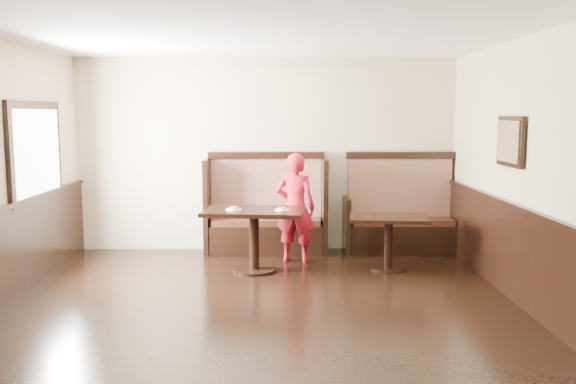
{
  "coord_description": "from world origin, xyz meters",
  "views": [
    {
      "loc": [
        0.19,
        -5.4,
        2.01
      ],
      "look_at": [
        0.3,
        2.35,
        1.0
      ],
      "focal_mm": 38.0,
      "sensor_mm": 36.0,
      "label": 1
    }
  ],
  "objects_px": {
    "booth_main": "(266,216)",
    "table_neighbor": "(389,230)",
    "table_main": "(254,224)",
    "child": "(295,208)",
    "booth_neighbor": "(400,219)"
  },
  "relations": [
    {
      "from": "table_main",
      "to": "table_neighbor",
      "type": "xyz_separation_m",
      "value": [
        1.73,
        0.09,
        -0.1
      ]
    },
    {
      "from": "booth_main",
      "to": "table_main",
      "type": "relative_size",
      "value": 1.31
    },
    {
      "from": "table_main",
      "to": "child",
      "type": "height_order",
      "value": "child"
    },
    {
      "from": "booth_main",
      "to": "table_neighbor",
      "type": "xyz_separation_m",
      "value": [
        1.6,
        -1.01,
        -0.01
      ]
    },
    {
      "from": "booth_main",
      "to": "booth_neighbor",
      "type": "relative_size",
      "value": 1.06
    },
    {
      "from": "booth_main",
      "to": "table_main",
      "type": "height_order",
      "value": "booth_main"
    },
    {
      "from": "booth_neighbor",
      "to": "child",
      "type": "bearing_deg",
      "value": -158.69
    },
    {
      "from": "booth_neighbor",
      "to": "table_neighbor",
      "type": "distance_m",
      "value": 1.07
    },
    {
      "from": "booth_main",
      "to": "booth_neighbor",
      "type": "distance_m",
      "value": 1.95
    },
    {
      "from": "booth_neighbor",
      "to": "table_main",
      "type": "distance_m",
      "value": 2.36
    },
    {
      "from": "booth_neighbor",
      "to": "table_main",
      "type": "bearing_deg",
      "value": -152.12
    },
    {
      "from": "table_neighbor",
      "to": "child",
      "type": "bearing_deg",
      "value": 167.35
    },
    {
      "from": "table_main",
      "to": "child",
      "type": "bearing_deg",
      "value": 49.44
    },
    {
      "from": "child",
      "to": "table_neighbor",
      "type": "bearing_deg",
      "value": 176.15
    },
    {
      "from": "table_main",
      "to": "table_neighbor",
      "type": "height_order",
      "value": "table_main"
    }
  ]
}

